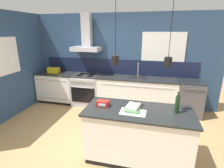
% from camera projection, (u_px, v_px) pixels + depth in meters
% --- Properties ---
extents(ground_plane, '(16.00, 16.00, 0.00)m').
position_uv_depth(ground_plane, '(96.00, 140.00, 3.55)').
color(ground_plane, tan).
rests_on(ground_plane, ground).
extents(wall_back, '(5.60, 2.43, 2.60)m').
position_uv_depth(wall_back, '(115.00, 59.00, 5.01)').
color(wall_back, navy).
rests_on(wall_back, ground_plane).
extents(wall_left, '(0.08, 3.80, 2.60)m').
position_uv_depth(wall_left, '(11.00, 65.00, 4.36)').
color(wall_left, navy).
rests_on(wall_left, ground_plane).
extents(counter_run_left, '(1.14, 0.64, 0.91)m').
position_uv_depth(counter_run_left, '(58.00, 87.00, 5.39)').
color(counter_run_left, black).
rests_on(counter_run_left, ground_plane).
extents(counter_run_sink, '(2.14, 0.64, 1.29)m').
position_uv_depth(counter_run_sink, '(136.00, 93.00, 4.84)').
color(counter_run_sink, black).
rests_on(counter_run_sink, ground_plane).
extents(oven_range, '(0.81, 0.66, 0.91)m').
position_uv_depth(oven_range, '(87.00, 90.00, 5.17)').
color(oven_range, '#B5B5BA').
rests_on(oven_range, ground_plane).
extents(dishwasher, '(0.61, 0.65, 0.91)m').
position_uv_depth(dishwasher, '(189.00, 98.00, 4.53)').
color(dishwasher, '#4C4C51').
rests_on(dishwasher, ground_plane).
extents(kitchen_island, '(1.74, 0.79, 0.91)m').
position_uv_depth(kitchen_island, '(137.00, 134.00, 2.94)').
color(kitchen_island, black).
rests_on(kitchen_island, ground_plane).
extents(bottle_on_island, '(0.07, 0.07, 0.34)m').
position_uv_depth(bottle_on_island, '(177.00, 104.00, 2.68)').
color(bottle_on_island, '#193319').
rests_on(bottle_on_island, kitchen_island).
extents(book_stack, '(0.24, 0.33, 0.07)m').
position_uv_depth(book_stack, '(133.00, 107.00, 2.82)').
color(book_stack, '#4C7F4C').
rests_on(book_stack, kitchen_island).
extents(red_supply_box, '(0.21, 0.14, 0.09)m').
position_uv_depth(red_supply_box, '(103.00, 103.00, 2.95)').
color(red_supply_box, red).
rests_on(red_supply_box, kitchen_island).
extents(paper_pile, '(0.41, 0.27, 0.01)m').
position_uv_depth(paper_pile, '(133.00, 112.00, 2.72)').
color(paper_pile, silver).
rests_on(paper_pile, kitchen_island).
extents(yellow_toolbox, '(0.34, 0.18, 0.19)m').
position_uv_depth(yellow_toolbox, '(54.00, 70.00, 5.25)').
color(yellow_toolbox, gold).
rests_on(yellow_toolbox, counter_run_left).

